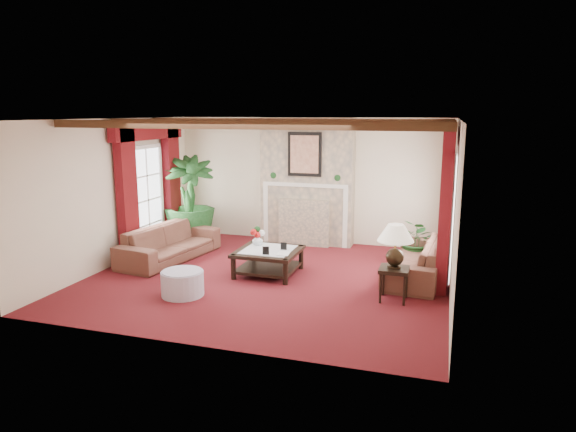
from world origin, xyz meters
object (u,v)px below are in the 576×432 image
(coffee_table, at_px, (268,262))
(sofa_left, at_px, (169,237))
(potted_palm, at_px, (190,219))
(ottoman, at_px, (183,283))
(sofa_right, at_px, (417,253))
(side_table, at_px, (394,284))

(coffee_table, bearing_deg, sofa_left, 172.52)
(potted_palm, relative_size, ottoman, 3.28)
(sofa_right, xyz_separation_m, ottoman, (-3.43, -2.04, -0.24))
(ottoman, bearing_deg, sofa_left, 125.19)
(sofa_left, xyz_separation_m, ottoman, (1.21, -1.72, -0.24))
(sofa_left, bearing_deg, coffee_table, -89.21)
(sofa_left, distance_m, coffee_table, 2.16)
(side_table, bearing_deg, sofa_right, 78.37)
(potted_palm, bearing_deg, ottoman, -64.43)
(sofa_left, xyz_separation_m, coffee_table, (2.13, -0.29, -0.22))
(sofa_right, distance_m, ottoman, 4.00)
(sofa_left, height_order, sofa_right, sofa_left)
(potted_palm, distance_m, coffee_table, 2.84)
(potted_palm, bearing_deg, sofa_right, -11.01)
(coffee_table, bearing_deg, potted_palm, 146.71)
(sofa_right, distance_m, potted_palm, 4.95)
(sofa_right, bearing_deg, side_table, -6.78)
(potted_palm, height_order, coffee_table, potted_palm)
(potted_palm, bearing_deg, sofa_left, -80.27)
(sofa_left, bearing_deg, ottoman, -136.13)
(sofa_left, bearing_deg, side_table, -93.73)
(sofa_right, xyz_separation_m, side_table, (-0.26, -1.29, -0.17))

